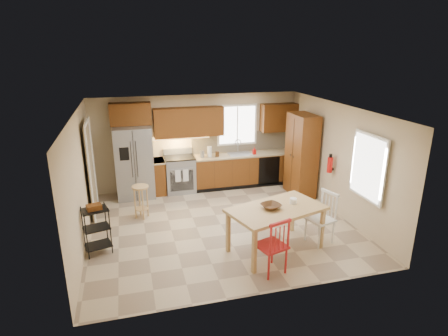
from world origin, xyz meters
TOP-DOWN VIEW (x-y plane):
  - floor at (0.00, 0.00)m, footprint 5.50×5.50m
  - ceiling at (0.00, 0.00)m, footprint 5.50×5.00m
  - wall_back at (0.00, 2.50)m, footprint 5.50×0.02m
  - wall_front at (0.00, -2.50)m, footprint 5.50×0.02m
  - wall_left at (-2.75, 0.00)m, footprint 0.02×5.00m
  - wall_right at (2.75, 0.00)m, footprint 0.02×5.00m
  - refrigerator at (-1.70, 2.12)m, footprint 0.92×0.75m
  - range_stove at (-0.55, 2.19)m, footprint 0.76×0.63m
  - base_cabinet_narrow at (-1.10, 2.20)m, footprint 0.30×0.60m
  - base_cabinet_run at (1.29, 2.20)m, footprint 2.92×0.60m
  - dishwasher at (1.85, 1.91)m, footprint 0.60×0.02m
  - backsplash at (1.29, 2.48)m, footprint 2.92×0.03m
  - upper_over_fridge at (-1.70, 2.33)m, footprint 1.00×0.35m
  - upper_left_block at (-0.25, 2.33)m, footprint 1.80×0.35m
  - upper_right_block at (2.25, 2.33)m, footprint 1.00×0.35m
  - window_back at (1.10, 2.48)m, footprint 1.12×0.04m
  - sink at (1.10, 2.20)m, footprint 0.62×0.46m
  - undercab_glow at (-0.55, 2.30)m, footprint 1.60×0.30m
  - soap_bottle at (1.48, 2.10)m, footprint 0.09×0.09m
  - paper_towel at (0.25, 2.15)m, footprint 0.12×0.12m
  - canister_steel at (0.05, 2.15)m, footprint 0.11×0.11m
  - canister_wood at (0.45, 2.12)m, footprint 0.10×0.10m
  - pantry at (2.43, 1.20)m, footprint 0.50×0.95m
  - fire_extinguisher at (2.63, 0.15)m, footprint 0.12×0.12m
  - window_right at (2.68, -1.15)m, footprint 0.04×1.02m
  - doorway at (-2.67, 1.30)m, footprint 0.04×0.95m
  - dining_table at (0.73, -1.28)m, footprint 1.95×1.45m
  - chair_red at (0.38, -1.93)m, footprint 0.60×0.60m
  - chair_white at (1.68, -1.23)m, footprint 0.60×0.60m
  - table_bowl at (0.62, -1.28)m, footprint 0.44×0.44m
  - table_jar at (1.12, -1.17)m, footprint 0.18×0.18m
  - bar_stool at (-1.63, 0.80)m, footprint 0.47×0.47m
  - utility_cart at (-2.50, -0.53)m, footprint 0.54×0.47m

SIDE VIEW (x-z plane):
  - floor at x=0.00m, z-range 0.00..0.00m
  - bar_stool at x=-1.63m, z-range 0.00..0.76m
  - dining_table at x=0.73m, z-range 0.00..0.85m
  - base_cabinet_narrow at x=-1.10m, z-range 0.00..0.90m
  - base_cabinet_run at x=1.29m, z-range 0.00..0.90m
  - dishwasher at x=1.85m, z-range 0.06..0.84m
  - range_stove at x=-0.55m, z-range 0.00..0.92m
  - utility_cart at x=-2.50m, z-range 0.00..0.92m
  - chair_red at x=0.38m, z-range 0.00..1.02m
  - chair_white at x=1.68m, z-range 0.00..1.02m
  - sink at x=1.10m, z-range 0.78..0.94m
  - table_bowl at x=0.62m, z-range 0.82..0.90m
  - table_jar at x=1.12m, z-range 0.81..0.98m
  - refrigerator at x=-1.70m, z-range 0.00..1.82m
  - canister_wood at x=0.45m, z-range 0.90..1.04m
  - canister_steel at x=0.05m, z-range 0.90..1.08m
  - soap_bottle at x=1.48m, z-range 0.90..1.09m
  - paper_towel at x=0.25m, z-range 0.90..1.18m
  - pantry at x=2.43m, z-range 0.00..2.10m
  - doorway at x=-2.67m, z-range 0.00..2.10m
  - fire_extinguisher at x=2.63m, z-range 0.92..1.28m
  - backsplash at x=1.29m, z-range 0.90..1.45m
  - wall_back at x=0.00m, z-range 0.00..2.50m
  - wall_front at x=0.00m, z-range 0.00..2.50m
  - wall_left at x=-2.75m, z-range 0.00..2.50m
  - wall_right at x=2.75m, z-range 0.00..2.50m
  - undercab_glow at x=-0.55m, z-range 1.43..1.43m
  - window_right at x=2.68m, z-range 0.79..2.11m
  - window_back at x=1.10m, z-range 1.09..2.21m
  - upper_left_block at x=-0.25m, z-range 1.45..2.20m
  - upper_right_block at x=2.25m, z-range 1.45..2.20m
  - upper_over_fridge at x=-1.70m, z-range 1.83..2.38m
  - ceiling at x=0.00m, z-range 2.49..2.51m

